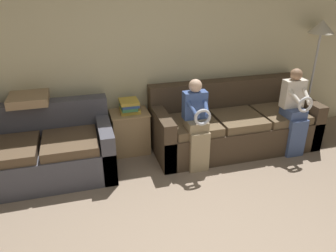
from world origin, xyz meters
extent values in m
cube|color=beige|center=(0.00, 2.64, 1.27)|extent=(6.99, 0.06, 2.55)
cube|color=#473828|center=(1.13, 2.11, 0.21)|extent=(2.26, 0.89, 0.41)
cube|color=#473828|center=(1.13, 2.46, 0.65)|extent=(2.26, 0.20, 0.48)
cube|color=#473828|center=(0.08, 2.11, 0.33)|extent=(0.16, 0.89, 0.65)
cube|color=#473828|center=(2.18, 2.11, 0.33)|extent=(0.16, 0.89, 0.65)
cube|color=brown|center=(0.48, 2.01, 0.47)|extent=(0.61, 0.65, 0.11)
cube|color=brown|center=(1.13, 2.01, 0.47)|extent=(0.61, 0.65, 0.11)
cube|color=brown|center=(1.77, 2.01, 0.47)|extent=(0.61, 0.65, 0.11)
cube|color=#4C4C56|center=(-1.40, 2.06, 0.20)|extent=(1.65, 0.90, 0.40)
cube|color=#4C4C56|center=(-1.40, 2.40, 0.62)|extent=(1.65, 0.20, 0.43)
cube|color=#4C4C56|center=(-0.65, 2.06, 0.31)|extent=(0.16, 0.90, 0.62)
cube|color=brown|center=(-1.73, 1.96, 0.46)|extent=(0.62, 0.66, 0.11)
cube|color=brown|center=(-1.07, 1.96, 0.46)|extent=(0.62, 0.66, 0.11)
cube|color=tan|center=(0.44, 1.67, 0.26)|extent=(0.24, 0.10, 0.52)
cube|color=tan|center=(0.44, 1.81, 0.58)|extent=(0.24, 0.28, 0.11)
cube|color=#3D5693|center=(0.44, 1.88, 0.80)|extent=(0.29, 0.14, 0.34)
sphere|color=#DBB293|center=(0.44, 1.88, 1.05)|extent=(0.16, 0.16, 0.16)
torus|color=silver|center=(0.44, 1.61, 0.75)|extent=(0.21, 0.04, 0.21)
cylinder|color=#3D5693|center=(0.35, 1.74, 0.83)|extent=(0.11, 0.31, 0.20)
cylinder|color=#3D5693|center=(0.53, 1.74, 0.83)|extent=(0.11, 0.31, 0.20)
cube|color=#475B8E|center=(1.82, 1.67, 0.26)|extent=(0.25, 0.10, 0.52)
cube|color=#475B8E|center=(1.82, 1.81, 0.58)|extent=(0.25, 0.28, 0.11)
cube|color=silver|center=(1.82, 1.88, 0.82)|extent=(0.29, 0.14, 0.37)
sphere|color=#A37A5B|center=(1.82, 1.88, 1.07)|extent=(0.16, 0.16, 0.16)
torus|color=silver|center=(1.82, 1.61, 0.76)|extent=(0.21, 0.04, 0.21)
cylinder|color=silver|center=(1.72, 1.74, 0.85)|extent=(0.12, 0.31, 0.21)
cylinder|color=silver|center=(1.91, 1.74, 0.85)|extent=(0.12, 0.31, 0.21)
cube|color=tan|center=(-0.29, 2.40, 0.29)|extent=(0.49, 0.37, 0.58)
cube|color=tan|center=(-0.29, 2.40, 0.57)|extent=(0.51, 0.39, 0.02)
cube|color=gold|center=(-0.28, 2.40, 0.61)|extent=(0.26, 0.23, 0.05)
cube|color=#3D8451|center=(-0.29, 2.40, 0.66)|extent=(0.20, 0.28, 0.05)
cube|color=#33569E|center=(-0.28, 2.40, 0.70)|extent=(0.22, 0.29, 0.04)
cube|color=gold|center=(-0.29, 2.39, 0.73)|extent=(0.24, 0.27, 0.04)
cylinder|color=#2D2B28|center=(2.51, 2.39, 0.01)|extent=(0.26, 0.26, 0.02)
cylinder|color=#B7B7BC|center=(2.51, 2.39, 0.75)|extent=(0.03, 0.03, 1.46)
cone|color=beige|center=(2.51, 2.39, 1.57)|extent=(0.36, 0.36, 0.18)
cube|color=#A38460|center=(-1.49, 2.40, 0.89)|extent=(0.46, 0.46, 0.10)
camera|label=1|loc=(-0.89, -1.61, 2.25)|focal=35.00mm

